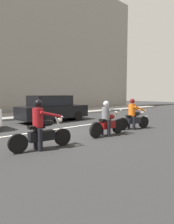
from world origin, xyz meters
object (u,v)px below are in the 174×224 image
(parked_sedan_black, at_px, (52,108))
(motorcycle_with_rider_orange_stripe, at_px, (133,117))
(motorcycle_with_rider_gray, at_px, (107,121))
(motorcycle_with_rider_crimson, at_px, (41,129))

(parked_sedan_black, bearing_deg, motorcycle_with_rider_orange_stripe, -74.97)
(motorcycle_with_rider_orange_stripe, bearing_deg, parked_sedan_black, 105.03)
(motorcycle_with_rider_gray, distance_m, motorcycle_with_rider_crimson, 3.23)
(motorcycle_with_rider_gray, relative_size, motorcycle_with_rider_crimson, 0.97)
(motorcycle_with_rider_orange_stripe, bearing_deg, motorcycle_with_rider_gray, -176.15)
(motorcycle_with_rider_crimson, bearing_deg, parked_sedan_black, 53.65)
(motorcycle_with_rider_crimson, relative_size, motorcycle_with_rider_orange_stripe, 1.07)
(motorcycle_with_rider_crimson, height_order, motorcycle_with_rider_orange_stripe, motorcycle_with_rider_crimson)
(motorcycle_with_rider_crimson, distance_m, parked_sedan_black, 6.76)
(motorcycle_with_rider_gray, xyz_separation_m, motorcycle_with_rider_crimson, (-3.23, 0.05, 0.04))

